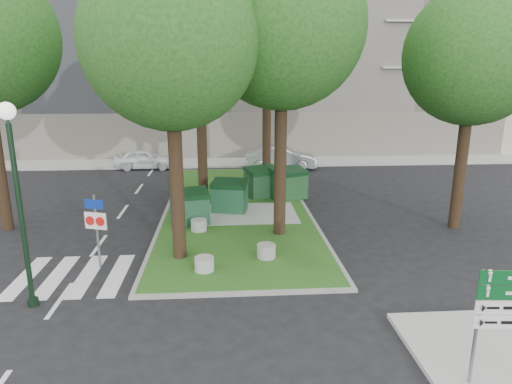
{
  "coord_description": "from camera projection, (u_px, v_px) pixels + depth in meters",
  "views": [
    {
      "loc": [
        0.02,
        -11.48,
        6.0
      ],
      "look_at": [
        1.05,
        3.46,
        2.0
      ],
      "focal_mm": 32.0,
      "sensor_mm": 36.0,
      "label": 1
    }
  ],
  "objects": [
    {
      "name": "bollard_right",
      "position": [
        266.0,
        251.0,
        14.78
      ],
      "size": [
        0.61,
        0.61,
        0.43
      ],
      "primitive_type": "cylinder",
      "color": "gray",
      "rests_on": "median_island"
    },
    {
      "name": "street_lamp",
      "position": [
        16.0,
        183.0,
        11.18
      ],
      "size": [
        0.42,
        0.42,
        5.29
      ],
      "color": "black",
      "rests_on": "ground"
    },
    {
      "name": "directional_sign",
      "position": [
        506.0,
        309.0,
        8.48
      ],
      "size": [
        1.19,
        0.17,
        2.37
      ],
      "rotation": [
        0.0,
        0.0,
        -0.09
      ],
      "color": "slate",
      "rests_on": "sidewalk_corner"
    },
    {
      "name": "tree_median_near_left",
      "position": [
        173.0,
        23.0,
        13.09
      ],
      "size": [
        5.2,
        5.2,
        10.53
      ],
      "color": "black",
      "rests_on": "ground"
    },
    {
      "name": "tree_median_far",
      "position": [
        269.0,
        21.0,
        22.24
      ],
      "size": [
        5.8,
        5.8,
        11.93
      ],
      "color": "black",
      "rests_on": "ground"
    },
    {
      "name": "ground",
      "position": [
        227.0,
        295.0,
        12.61
      ],
      "size": [
        120.0,
        120.0,
        0.0
      ],
      "primitive_type": "plane",
      "color": "black",
      "rests_on": "ground"
    },
    {
      "name": "tree_median_near_right",
      "position": [
        285.0,
        8.0,
        15.08
      ],
      "size": [
        5.6,
        5.6,
        11.46
      ],
      "color": "black",
      "rests_on": "ground"
    },
    {
      "name": "dumpster_d",
      "position": [
        289.0,
        184.0,
        21.52
      ],
      "size": [
        1.9,
        1.65,
        1.48
      ],
      "rotation": [
        0.0,
        0.0,
        0.4
      ],
      "color": "#123C18",
      "rests_on": "median_island"
    },
    {
      "name": "zebra_crossing",
      "position": [
        102.0,
        275.0,
        13.8
      ],
      "size": [
        5.0,
        3.0,
        0.01
      ],
      "primitive_type": "cube",
      "color": "silver",
      "rests_on": "ground"
    },
    {
      "name": "litter_bin",
      "position": [
        278.0,
        188.0,
        22.22
      ],
      "size": [
        0.41,
        0.41,
        0.71
      ],
      "primitive_type": "cylinder",
      "color": "gold",
      "rests_on": "median_island"
    },
    {
      "name": "median_kerb",
      "position": [
        237.0,
        208.0,
        20.34
      ],
      "size": [
        6.3,
        16.3,
        0.1
      ],
      "primitive_type": "cube",
      "color": "gray",
      "rests_on": "ground"
    },
    {
      "name": "dumpster_c",
      "position": [
        262.0,
        182.0,
        21.88
      ],
      "size": [
        1.86,
        1.62,
        1.45
      ],
      "rotation": [
        0.0,
        0.0,
        0.42
      ],
      "color": "black",
      "rests_on": "median_island"
    },
    {
      "name": "car_silver",
      "position": [
        281.0,
        158.0,
        28.48
      ],
      "size": [
        4.5,
        1.88,
        1.45
      ],
      "primitive_type": "imported",
      "rotation": [
        0.0,
        0.0,
        1.49
      ],
      "color": "#929499",
      "rests_on": "ground"
    },
    {
      "name": "dumpster_a",
      "position": [
        190.0,
        207.0,
        17.96
      ],
      "size": [
        1.69,
        1.36,
        1.38
      ],
      "rotation": [
        0.0,
        0.0,
        0.24
      ],
      "color": "#103B21",
      "rests_on": "median_island"
    },
    {
      "name": "traffic_sign_pole",
      "position": [
        96.0,
        222.0,
        13.87
      ],
      "size": [
        0.7,
        0.25,
        2.4
      ],
      "rotation": [
        0.0,
        0.0,
        -0.3
      ],
      "color": "slate",
      "rests_on": "ground"
    },
    {
      "name": "building_sidewalk",
      "position": [
        225.0,
        162.0,
        30.42
      ],
      "size": [
        42.0,
        3.0,
        0.12
      ],
      "primitive_type": "cube",
      "color": "#999993",
      "rests_on": "ground"
    },
    {
      "name": "median_island",
      "position": [
        237.0,
        208.0,
        20.34
      ],
      "size": [
        6.0,
        16.0,
        0.12
      ],
      "primitive_type": "cube",
      "color": "#234814",
      "rests_on": "ground"
    },
    {
      "name": "bollard_left",
      "position": [
        204.0,
        264.0,
        13.81
      ],
      "size": [
        0.59,
        0.59,
        0.42
      ],
      "primitive_type": "cylinder",
      "color": "#9C9D98",
      "rests_on": "median_island"
    },
    {
      "name": "dumpster_b",
      "position": [
        230.0,
        196.0,
        19.57
      ],
      "size": [
        1.68,
        1.34,
        1.38
      ],
      "rotation": [
        0.0,
        0.0,
        -0.22
      ],
      "color": "#123F23",
      "rests_on": "median_island"
    },
    {
      "name": "bollard_mid",
      "position": [
        199.0,
        225.0,
        17.27
      ],
      "size": [
        0.6,
        0.6,
        0.43
      ],
      "primitive_type": "cylinder",
      "color": "gray",
      "rests_on": "median_island"
    },
    {
      "name": "tree_street_right",
      "position": [
        477.0,
        42.0,
        16.29
      ],
      "size": [
        5.0,
        5.0,
        10.06
      ],
      "color": "black",
      "rests_on": "ground"
    },
    {
      "name": "apartment_building",
      "position": [
        223.0,
        44.0,
        35.6
      ],
      "size": [
        41.0,
        12.0,
        16.0
      ],
      "primitive_type": "cube",
      "color": "tan",
      "rests_on": "ground"
    },
    {
      "name": "tree_median_mid",
      "position": [
        201.0,
        47.0,
        19.48
      ],
      "size": [
        4.8,
        4.8,
        9.99
      ],
      "color": "black",
      "rests_on": "ground"
    },
    {
      "name": "car_white",
      "position": [
        145.0,
        159.0,
        28.59
      ],
      "size": [
        3.65,
        1.48,
        1.24
      ],
      "primitive_type": "imported",
      "rotation": [
        0.0,
        0.0,
        1.57
      ],
      "color": "white",
      "rests_on": "ground"
    }
  ]
}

